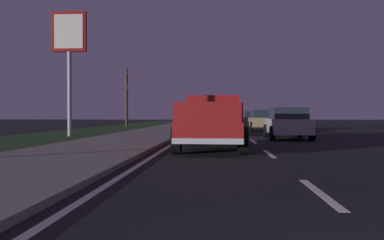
{
  "coord_description": "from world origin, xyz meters",
  "views": [
    {
      "loc": [
        -1.95,
        1.52,
        1.18
      ],
      "look_at": [
        14.21,
        2.62,
        0.97
      ],
      "focal_mm": 37.22,
      "sensor_mm": 36.0,
      "label": 1
    }
  ],
  "objects_px": {
    "sedan_silver": "(287,123)",
    "pickup_truck": "(212,121)",
    "sedan_tan": "(262,120)",
    "gas_price_sign": "(69,43)",
    "sedan_green": "(214,122)",
    "sedan_black": "(252,119)",
    "bare_tree_far": "(127,96)"
  },
  "relations": [
    {
      "from": "sedan_silver",
      "to": "pickup_truck",
      "type": "bearing_deg",
      "value": 149.85
    },
    {
      "from": "sedan_tan",
      "to": "gas_price_sign",
      "type": "height_order",
      "value": "gas_price_sign"
    },
    {
      "from": "pickup_truck",
      "to": "sedan_silver",
      "type": "distance_m",
      "value": 7.22
    },
    {
      "from": "sedan_green",
      "to": "gas_price_sign",
      "type": "xyz_separation_m",
      "value": [
        -1.46,
        7.95,
        4.38
      ]
    },
    {
      "from": "gas_price_sign",
      "to": "sedan_silver",
      "type": "bearing_deg",
      "value": -97.15
    },
    {
      "from": "gas_price_sign",
      "to": "pickup_truck",
      "type": "bearing_deg",
      "value": -133.82
    },
    {
      "from": "sedan_tan",
      "to": "sedan_black",
      "type": "height_order",
      "value": "same"
    },
    {
      "from": "pickup_truck",
      "to": "gas_price_sign",
      "type": "height_order",
      "value": "gas_price_sign"
    },
    {
      "from": "bare_tree_far",
      "to": "pickup_truck",
      "type": "bearing_deg",
      "value": -160.65
    },
    {
      "from": "gas_price_sign",
      "to": "bare_tree_far",
      "type": "xyz_separation_m",
      "value": [
        18.16,
        1.06,
        -2.11
      ]
    },
    {
      "from": "sedan_green",
      "to": "bare_tree_far",
      "type": "distance_m",
      "value": 19.12
    },
    {
      "from": "bare_tree_far",
      "to": "sedan_tan",
      "type": "bearing_deg",
      "value": -127.32
    },
    {
      "from": "sedan_black",
      "to": "bare_tree_far",
      "type": "relative_size",
      "value": 0.76
    },
    {
      "from": "sedan_green",
      "to": "bare_tree_far",
      "type": "bearing_deg",
      "value": 28.34
    },
    {
      "from": "pickup_truck",
      "to": "sedan_green",
      "type": "bearing_deg",
      "value": 0.43
    },
    {
      "from": "sedan_green",
      "to": "gas_price_sign",
      "type": "relative_size",
      "value": 0.64
    },
    {
      "from": "gas_price_sign",
      "to": "sedan_green",
      "type": "bearing_deg",
      "value": -79.63
    },
    {
      "from": "sedan_green",
      "to": "gas_price_sign",
      "type": "height_order",
      "value": "gas_price_sign"
    },
    {
      "from": "sedan_silver",
      "to": "sedan_black",
      "type": "bearing_deg",
      "value": 0.11
    },
    {
      "from": "sedan_silver",
      "to": "gas_price_sign",
      "type": "bearing_deg",
      "value": 82.85
    },
    {
      "from": "sedan_black",
      "to": "bare_tree_far",
      "type": "distance_m",
      "value": 12.91
    },
    {
      "from": "sedan_tan",
      "to": "sedan_black",
      "type": "xyz_separation_m",
      "value": [
        10.69,
        -0.11,
        0.0
      ]
    },
    {
      "from": "sedan_green",
      "to": "sedan_black",
      "type": "height_order",
      "value": "same"
    },
    {
      "from": "pickup_truck",
      "to": "sedan_tan",
      "type": "xyz_separation_m",
      "value": [
        16.29,
        -3.47,
        -0.2
      ]
    },
    {
      "from": "bare_tree_far",
      "to": "gas_price_sign",
      "type": "bearing_deg",
      "value": -176.67
    },
    {
      "from": "sedan_tan",
      "to": "sedan_black",
      "type": "bearing_deg",
      "value": -0.59
    },
    {
      "from": "sedan_silver",
      "to": "bare_tree_far",
      "type": "xyz_separation_m",
      "value": [
        19.62,
        12.7,
        2.27
      ]
    },
    {
      "from": "bare_tree_far",
      "to": "sedan_green",
      "type": "bearing_deg",
      "value": -151.66
    },
    {
      "from": "pickup_truck",
      "to": "sedan_silver",
      "type": "bearing_deg",
      "value": -30.15
    },
    {
      "from": "sedan_tan",
      "to": "sedan_green",
      "type": "distance_m",
      "value": 7.97
    },
    {
      "from": "sedan_silver",
      "to": "sedan_green",
      "type": "bearing_deg",
      "value": 51.68
    },
    {
      "from": "sedan_green",
      "to": "sedan_black",
      "type": "relative_size",
      "value": 1.0
    }
  ]
}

